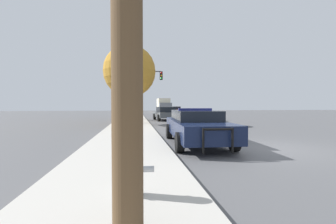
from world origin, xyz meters
name	(u,v)px	position (x,y,z in m)	size (l,w,h in m)	color
ground_plane	(267,148)	(0.00, 0.00, 0.00)	(110.00, 110.00, 0.00)	#565659
sidewalk_left	(125,151)	(-5.10, 0.00, 0.07)	(3.00, 110.00, 0.13)	#BCB7AD
police_car	(196,126)	(-2.30, 1.31, 0.74)	(2.28, 5.31, 1.44)	#141E3D
fire_hydrant	(135,167)	(-4.76, -3.92, 0.58)	(0.59, 0.26, 0.85)	#B7BCC1
traffic_light	(140,84)	(-4.25, 16.55, 3.82)	(4.20, 0.35, 5.18)	#424247
car_background_midblock	(165,113)	(-1.68, 15.16, 0.73)	(2.29, 4.26, 1.37)	#474C51
car_background_oncoming	(175,110)	(1.70, 28.20, 0.71)	(1.99, 4.36, 1.32)	maroon
box_truck	(164,105)	(1.43, 40.87, 1.59)	(2.78, 7.58, 2.98)	slate
tree_sidewalk_near	(130,71)	(-5.17, 10.77, 4.27)	(4.16, 4.16, 6.23)	brown
tree_sidewalk_mid	(129,72)	(-5.30, 16.13, 4.99)	(3.62, 3.62, 6.69)	#4C3823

